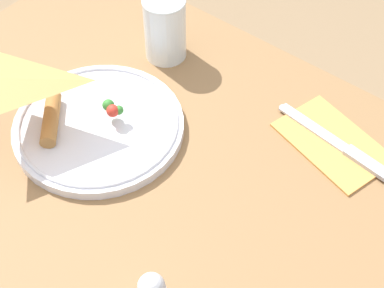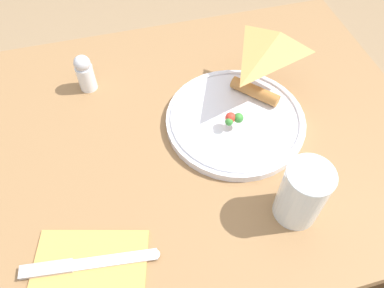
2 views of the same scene
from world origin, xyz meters
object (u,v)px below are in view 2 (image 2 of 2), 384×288
object	(u,v)px
butter_knife	(82,264)
milk_glass	(302,194)
plate_pizza	(236,120)
napkin_folded	(90,264)
salt_shaker	(85,73)
dining_table	(178,175)

from	to	relation	value
butter_knife	milk_glass	bearing A→B (deg)	7.14
plate_pizza	butter_knife	xyz separation A→B (m)	(-0.31, -0.20, -0.01)
napkin_folded	salt_shaker	distance (m)	0.38
napkin_folded	milk_glass	bearing A→B (deg)	0.56
plate_pizza	milk_glass	size ratio (longest dim) A/B	2.31
dining_table	milk_glass	bearing A→B (deg)	-53.04
butter_knife	plate_pizza	bearing A→B (deg)	39.70
plate_pizza	napkin_folded	world-z (taller)	plate_pizza
dining_table	butter_knife	bearing A→B (deg)	-133.26
plate_pizza	milk_glass	world-z (taller)	milk_glass
dining_table	milk_glass	size ratio (longest dim) A/B	8.23
dining_table	milk_glass	world-z (taller)	milk_glass
milk_glass	butter_knife	size ratio (longest dim) A/B	0.56
plate_pizza	butter_knife	bearing A→B (deg)	-147.12
napkin_folded	salt_shaker	bearing A→B (deg)	84.47
dining_table	milk_glass	xyz separation A→B (m)	(0.15, -0.20, 0.20)
dining_table	salt_shaker	distance (m)	0.29
salt_shaker	milk_glass	bearing A→B (deg)	-51.51
napkin_folded	salt_shaker	world-z (taller)	salt_shaker
plate_pizza	salt_shaker	distance (m)	0.31
milk_glass	dining_table	bearing A→B (deg)	126.96
dining_table	plate_pizza	xyz separation A→B (m)	(0.12, -0.00, 0.16)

